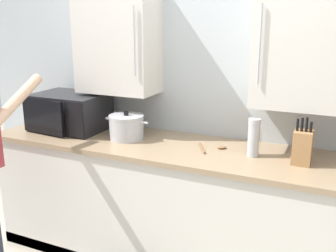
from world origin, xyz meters
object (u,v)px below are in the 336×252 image
(microwave_oven, at_px, (67,111))
(wooden_spoon, at_px, (212,148))
(thermos_flask, at_px, (254,137))
(knife_block, at_px, (303,146))
(stock_pot, at_px, (126,127))

(microwave_oven, bearing_deg, wooden_spoon, -0.16)
(wooden_spoon, distance_m, thermos_flask, 0.31)
(knife_block, bearing_deg, microwave_oven, 178.91)
(wooden_spoon, distance_m, stock_pot, 0.66)
(microwave_oven, distance_m, thermos_flask, 1.50)
(microwave_oven, bearing_deg, knife_block, -1.09)
(microwave_oven, xyz_separation_m, thermos_flask, (1.50, -0.03, -0.02))
(stock_pot, height_order, thermos_flask, thermos_flask)
(wooden_spoon, xyz_separation_m, stock_pot, (-0.65, -0.03, 0.08))
(wooden_spoon, bearing_deg, knife_block, -3.02)
(knife_block, xyz_separation_m, stock_pot, (-1.23, -0.00, -0.02))
(knife_block, bearing_deg, wooden_spoon, 176.98)
(microwave_oven, height_order, thermos_flask, microwave_oven)
(wooden_spoon, relative_size, thermos_flask, 0.88)
(wooden_spoon, bearing_deg, microwave_oven, 179.84)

